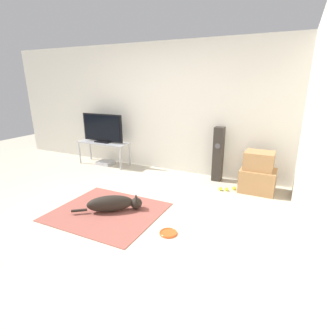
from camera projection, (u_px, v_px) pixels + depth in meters
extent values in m
plane|color=#BCB29E|center=(103.00, 207.00, 3.96)|extent=(12.00, 12.00, 0.00)
cube|color=beige|center=(164.00, 109.00, 5.36)|extent=(8.00, 0.06, 2.55)
cube|color=beige|center=(310.00, 140.00, 2.49)|extent=(0.06, 8.00, 2.55)
cube|color=#934C42|center=(107.00, 212.00, 3.81)|extent=(1.50, 1.30, 0.01)
ellipsoid|color=black|center=(110.00, 204.00, 3.78)|extent=(0.65, 0.56, 0.24)
sphere|color=black|center=(136.00, 203.00, 3.86)|extent=(0.17, 0.17, 0.17)
cone|color=black|center=(136.00, 196.00, 3.88)|extent=(0.05, 0.05, 0.08)
cone|color=black|center=(137.00, 199.00, 3.79)|extent=(0.05, 0.05, 0.08)
cylinder|color=black|center=(79.00, 210.00, 3.72)|extent=(0.19, 0.16, 0.04)
cylinder|color=#DB511E|center=(168.00, 233.00, 3.27)|extent=(0.22, 0.22, 0.02)
torus|color=#DB511E|center=(168.00, 233.00, 3.27)|extent=(0.22, 0.22, 0.02)
cube|color=#A87A4C|center=(257.00, 180.00, 4.48)|extent=(0.58, 0.46, 0.40)
cube|color=#A87A4C|center=(259.00, 161.00, 4.38)|extent=(0.47, 0.38, 0.30)
cube|color=#2D2823|center=(218.00, 154.00, 4.90)|extent=(0.18, 0.18, 1.03)
cylinder|color=#4C4C51|center=(217.00, 146.00, 4.77)|extent=(0.10, 0.00, 0.10)
cube|color=#A8A8AD|center=(103.00, 143.00, 5.87)|extent=(1.19, 0.41, 0.02)
cylinder|color=#A8A8AD|center=(80.00, 153.00, 6.03)|extent=(0.04, 0.04, 0.50)
cylinder|color=#A8A8AD|center=(120.00, 159.00, 5.57)|extent=(0.04, 0.04, 0.50)
cylinder|color=#A8A8AD|center=(90.00, 149.00, 6.34)|extent=(0.04, 0.04, 0.50)
cylinder|color=#A8A8AD|center=(130.00, 155.00, 5.87)|extent=(0.04, 0.04, 0.50)
cube|color=black|center=(103.00, 142.00, 5.87)|extent=(0.36, 0.20, 0.02)
cube|color=black|center=(102.00, 128.00, 5.77)|extent=(1.03, 0.04, 0.60)
cube|color=black|center=(102.00, 128.00, 5.76)|extent=(0.94, 0.01, 0.54)
sphere|color=#C6E033|center=(234.00, 188.00, 4.59)|extent=(0.07, 0.07, 0.07)
sphere|color=#C6E033|center=(227.00, 189.00, 4.54)|extent=(0.07, 0.07, 0.07)
sphere|color=#C6E033|center=(220.00, 189.00, 4.56)|extent=(0.07, 0.07, 0.07)
cube|color=#B7B7BC|center=(106.00, 163.00, 6.01)|extent=(0.34, 0.30, 0.08)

